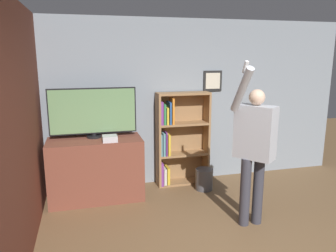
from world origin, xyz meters
TOP-DOWN VIEW (x-y plane):
  - wall_back at (0.00, 2.91)m, footprint 6.11×0.09m
  - wall_side_brick at (-2.08, 1.44)m, footprint 0.06×4.48m
  - tv_ledge at (-1.30, 2.47)m, footprint 1.36×0.63m
  - television at (-1.30, 2.58)m, footprint 1.27×0.22m
  - game_console at (-1.09, 2.29)m, footprint 0.21×0.20m
  - bookshelf at (0.04, 2.73)m, footprint 0.87×0.28m
  - person at (0.56, 1.18)m, footprint 0.62×0.59m
  - waste_bin at (0.38, 2.37)m, footprint 0.28×0.28m

SIDE VIEW (x-z plane):
  - waste_bin at x=0.38m, z-range 0.00..0.34m
  - tv_ledge at x=-1.30m, z-range 0.00..0.92m
  - bookshelf at x=0.04m, z-range 0.00..1.54m
  - game_console at x=-1.09m, z-range 0.92..1.00m
  - person at x=0.56m, z-range 0.03..2.09m
  - television at x=-1.30m, z-range 0.93..1.67m
  - wall_side_brick at x=-2.08m, z-range 0.00..2.70m
  - wall_back at x=0.00m, z-range 0.00..2.70m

